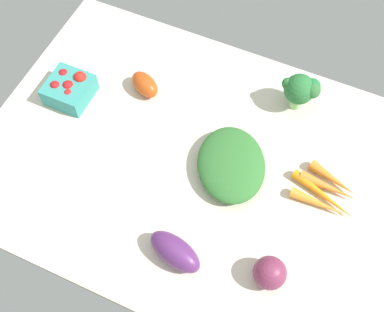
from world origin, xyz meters
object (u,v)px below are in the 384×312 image
Objects in this scene: leafy_greens_clump at (231,164)px; berry_basket at (69,89)px; carrot_bunch at (326,191)px; broccoli_head at (302,89)px; roma_tomato at (145,84)px; eggplant at (175,252)px; red_onion_near_basket at (270,273)px.

berry_basket reaches higher than leafy_greens_clump.
broccoli_head is at bearing -57.49° from carrot_bunch.
broccoli_head is 40.49cm from roma_tomato.
roma_tomato is (29.56, -12.82, -0.07)cm from leafy_greens_clump.
eggplant is at bearing 76.62° from broccoli_head.
eggplant reaches higher than leafy_greens_clump.
red_onion_near_basket reaches higher than leafy_greens_clump.
broccoli_head is 0.63× the size of carrot_bunch.
berry_basket is at bearing -124.31° from roma_tomato.
roma_tomato is at bearing -23.45° from leafy_greens_clump.
roma_tomato reaches higher than carrot_bunch.
red_onion_near_basket is 47.00cm from broccoli_head.
red_onion_near_basket is at bearing -9.38° from roma_tomato.
broccoli_head reaches higher than berry_basket.
eggplant is at bearing 83.17° from leafy_greens_clump.
berry_basket is (17.10, 9.48, 0.38)cm from roma_tomato.
carrot_bunch is 53.19cm from roma_tomato.
roma_tomato is at bearing 17.40° from broccoli_head.
broccoli_head is (-11.88, -49.97, 3.67)cm from eggplant.
leafy_greens_clump is 1.91× the size of berry_basket.
red_onion_near_basket is at bearing 24.82° from eggplant.
berry_basket is at bearing -0.16° from carrot_bunch.
berry_basket is (63.91, -24.63, -0.60)cm from red_onion_near_basket.
broccoli_head is 0.98× the size of berry_basket.
eggplant is 1.21× the size of broccoli_head.
leafy_greens_clump is at bearing -50.97° from red_onion_near_basket.
red_onion_near_basket is 0.67× the size of broccoli_head.
berry_basket is at bearing -4.10° from leafy_greens_clump.
carrot_bunch is at bearing 16.21° from roma_tomato.
red_onion_near_basket is at bearing 129.03° from leafy_greens_clump.
carrot_bunch is (-13.84, 21.72, -5.45)cm from broccoli_head.
broccoli_head is 0.51× the size of leafy_greens_clump.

